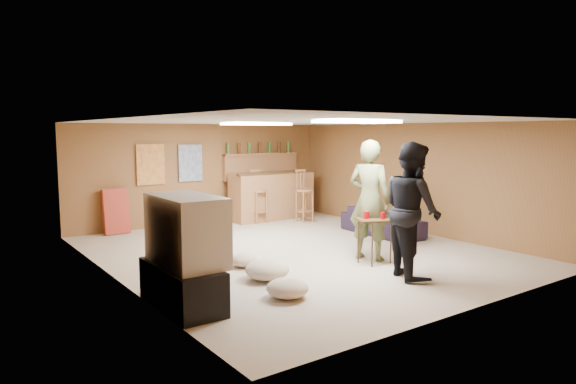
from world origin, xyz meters
TOP-DOWN VIEW (x-y plane):
  - ground at (0.00, 0.00)m, footprint 7.00×7.00m
  - ceiling at (0.00, 0.00)m, footprint 6.00×7.00m
  - wall_back at (0.00, 3.50)m, footprint 6.00×0.02m
  - wall_front at (0.00, -3.50)m, footprint 6.00×0.02m
  - wall_left at (-3.00, 0.00)m, footprint 0.02×7.00m
  - wall_right at (3.00, 0.00)m, footprint 0.02×7.00m
  - tv_stand at (-2.72, -1.50)m, footprint 0.55×1.30m
  - dvd_box at (-2.50, -1.50)m, footprint 0.35×0.50m
  - tv_body at (-2.65, -1.50)m, footprint 0.60×1.10m
  - tv_screen at (-2.34, -1.50)m, footprint 0.02×0.95m
  - bar_counter at (1.50, 2.95)m, footprint 2.00×0.60m
  - bar_lip at (1.50, 2.70)m, footprint 2.10×0.12m
  - bar_shelf at (1.50, 3.40)m, footprint 2.00×0.18m
  - bar_backing at (1.50, 3.42)m, footprint 2.00×0.14m
  - poster_left at (-1.20, 3.46)m, footprint 0.60×0.03m
  - poster_right at (-0.30, 3.46)m, footprint 0.55×0.03m
  - folding_chair_stack at (-2.00, 3.30)m, footprint 0.50×0.26m
  - ceiling_panel_front at (0.00, -1.50)m, footprint 1.20×0.60m
  - ceiling_panel_back at (0.00, 1.20)m, footprint 1.20×0.60m
  - person_olive at (0.65, -1.12)m, footprint 0.69×0.82m
  - person_black at (0.43, -2.17)m, footprint 1.02×1.13m
  - sofa at (2.27, 0.17)m, footprint 0.82×1.83m
  - tray_table at (0.54, -1.35)m, footprint 0.66×0.61m
  - cup_red_near at (0.43, -1.28)m, footprint 0.11×0.11m
  - cup_red_far at (0.61, -1.44)m, footprint 0.10×0.10m
  - cup_blue at (0.67, -1.24)m, footprint 0.10×0.10m
  - bar_stool_left at (0.98, 2.71)m, footprint 0.55×0.55m
  - bar_stool_right at (1.89, 2.21)m, footprint 0.48×0.48m
  - cushion_near_tv at (-1.30, -1.13)m, footprint 0.75×0.75m
  - cushion_mid at (-1.19, -0.37)m, footprint 0.52×0.52m
  - cushion_far at (-1.53, -1.93)m, footprint 0.69×0.69m
  - bottle_row at (1.44, 3.38)m, footprint 1.76×0.08m

SIDE VIEW (x-z plane):
  - ground at x=0.00m, z-range 0.00..0.00m
  - cushion_mid at x=-1.19m, z-range 0.00..0.20m
  - cushion_far at x=-1.53m, z-range 0.00..0.24m
  - cushion_near_tv at x=-1.30m, z-range 0.00..0.28m
  - dvd_box at x=-2.50m, z-range 0.11..0.19m
  - tv_stand at x=-2.72m, z-range 0.00..0.50m
  - sofa at x=2.27m, z-range 0.00..0.52m
  - tray_table at x=0.54m, z-range 0.00..0.70m
  - folding_chair_stack at x=-2.00m, z-range -0.01..0.91m
  - bar_counter at x=1.50m, z-range 0.00..1.10m
  - bar_stool_right at x=1.89m, z-range 0.00..1.25m
  - bar_stool_left at x=0.98m, z-range 0.00..1.33m
  - cup_red_far at x=0.61m, z-range 0.70..0.80m
  - cup_blue at x=0.67m, z-range 0.70..0.81m
  - cup_red_near at x=0.43m, z-range 0.70..0.81m
  - tv_body at x=-2.65m, z-range 0.50..1.30m
  - tv_screen at x=-2.34m, z-range 0.57..1.23m
  - person_black at x=0.43m, z-range 0.00..1.90m
  - person_olive at x=0.65m, z-range 0.00..1.91m
  - wall_back at x=0.00m, z-range 0.00..2.20m
  - wall_front at x=0.00m, z-range 0.00..2.20m
  - wall_left at x=-3.00m, z-range 0.00..2.20m
  - wall_right at x=3.00m, z-range 0.00..2.20m
  - bar_lip at x=1.50m, z-range 1.08..1.12m
  - bar_backing at x=1.50m, z-range 0.90..1.50m
  - poster_left at x=-1.20m, z-range 0.93..1.78m
  - poster_right at x=-0.30m, z-range 0.95..1.75m
  - bar_shelf at x=1.50m, z-range 1.48..1.52m
  - bottle_row at x=1.44m, z-range 1.52..1.78m
  - ceiling_panel_front at x=0.00m, z-range 2.15..2.19m
  - ceiling_panel_back at x=0.00m, z-range 2.15..2.19m
  - ceiling at x=0.00m, z-range 2.19..2.21m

